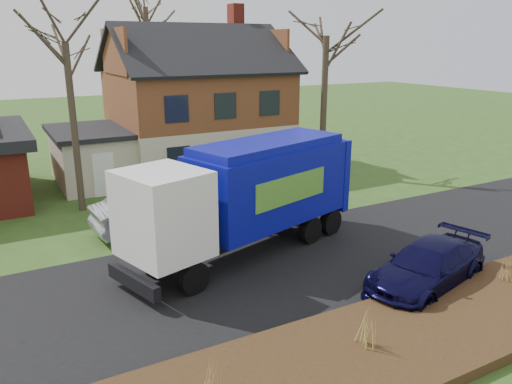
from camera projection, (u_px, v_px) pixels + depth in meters
name	position (u px, v px, depth m)	size (l,w,h in m)	color
ground	(303.00, 260.00, 16.90)	(120.00, 120.00, 0.00)	#2B4F1A
road	(303.00, 260.00, 16.90)	(80.00, 7.00, 0.02)	black
mulch_verge	(421.00, 333.00, 12.40)	(80.00, 3.50, 0.30)	black
main_house	(189.00, 99.00, 28.13)	(12.95, 8.95, 9.26)	beige
garbage_truck	(249.00, 191.00, 16.96)	(9.31, 4.91, 3.86)	black
silver_sedan	(160.00, 209.00, 19.43)	(1.79, 5.14, 1.69)	#B3B5BB
navy_wagon	(427.00, 267.00, 14.83)	(1.92, 4.71, 1.37)	black
tree_front_west	(62.00, 16.00, 19.68)	(3.30, 3.30, 9.82)	#3C3124
tree_front_east	(327.00, 11.00, 25.45)	(3.82, 3.82, 10.61)	#3E3225
grass_clump_west	(212.00, 383.00, 9.68)	(0.32, 0.26, 0.85)	tan
grass_clump_mid	(365.00, 328.00, 11.46)	(0.34, 0.28, 0.95)	tan
grass_clump_east	(509.00, 267.00, 14.75)	(0.32, 0.26, 0.80)	#A28347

